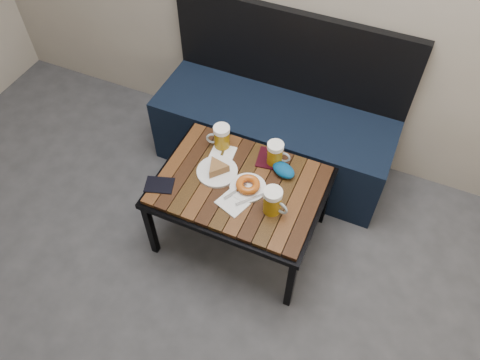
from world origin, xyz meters
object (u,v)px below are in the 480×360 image
at_px(bench, 274,130).
at_px(passport_burgundy, 267,158).
at_px(beer_mug_left, 221,137).
at_px(beer_mug_centre, 275,154).
at_px(plate_pie, 217,169).
at_px(plate_bagel, 248,186).
at_px(knit_pouch, 284,170).
at_px(beer_mug_right, 273,201).
at_px(passport_navy, 159,185).
at_px(cafe_table, 240,189).

height_order(bench, passport_burgundy, bench).
xyz_separation_m(beer_mug_left, beer_mug_centre, (0.30, 0.01, -0.00)).
height_order(plate_pie, plate_bagel, plate_pie).
relative_size(beer_mug_left, plate_bagel, 0.64).
xyz_separation_m(beer_mug_left, knit_pouch, (0.36, -0.04, -0.04)).
bearing_deg(plate_bagel, beer_mug_centre, 74.17).
relative_size(plate_pie, passport_burgundy, 1.47).
bearing_deg(bench, knit_pouch, -65.12).
bearing_deg(passport_burgundy, beer_mug_left, 174.81).
distance_m(beer_mug_right, passport_burgundy, 0.33).
bearing_deg(beer_mug_right, beer_mug_left, 159.34).
bearing_deg(passport_navy, passport_burgundy, 113.89).
bearing_deg(plate_bagel, beer_mug_right, -25.11).
relative_size(beer_mug_left, knit_pouch, 1.10).
height_order(passport_burgundy, knit_pouch, knit_pouch).
bearing_deg(plate_pie, bench, 80.66).
height_order(beer_mug_left, plate_pie, beer_mug_left).
bearing_deg(passport_burgundy, cafe_table, -116.08).
relative_size(bench, plate_pie, 6.75).
bearing_deg(cafe_table, beer_mug_left, 134.79).
distance_m(plate_pie, knit_pouch, 0.33).
relative_size(plate_bagel, passport_burgundy, 1.53).
height_order(bench, beer_mug_left, bench).
bearing_deg(knit_pouch, beer_mug_left, 172.96).
relative_size(bench, beer_mug_centre, 10.38).
height_order(bench, cafe_table, bench).
bearing_deg(plate_bagel, beer_mug_left, 139.32).
bearing_deg(passport_burgundy, passport_navy, -147.31).
relative_size(passport_navy, knit_pouch, 1.11).
bearing_deg(beer_mug_left, passport_burgundy, 164.15).
height_order(beer_mug_centre, plate_pie, beer_mug_centre).
distance_m(beer_mug_centre, knit_pouch, 0.09).
xyz_separation_m(passport_navy, passport_burgundy, (0.42, 0.38, 0.00)).
bearing_deg(beer_mug_right, beer_mug_centre, 123.11).
relative_size(bench, beer_mug_left, 10.09).
height_order(beer_mug_centre, knit_pouch, beer_mug_centre).
xyz_separation_m(beer_mug_centre, passport_navy, (-0.47, -0.37, -0.06)).
height_order(bench, beer_mug_right, bench).
height_order(plate_pie, passport_burgundy, plate_pie).
height_order(beer_mug_left, plate_bagel, beer_mug_left).
xyz_separation_m(plate_pie, passport_navy, (-0.23, -0.19, -0.02)).
distance_m(beer_mug_centre, passport_navy, 0.60).
distance_m(bench, beer_mug_right, 0.78).
bearing_deg(beer_mug_left, knit_pouch, 153.13).
bearing_deg(beer_mug_left, beer_mug_right, 125.00).
xyz_separation_m(passport_burgundy, knit_pouch, (0.11, -0.06, 0.02)).
bearing_deg(plate_bagel, passport_burgundy, 85.99).
bearing_deg(plate_bagel, plate_pie, 169.81).
relative_size(bench, passport_navy, 10.06).
height_order(beer_mug_left, knit_pouch, beer_mug_left).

